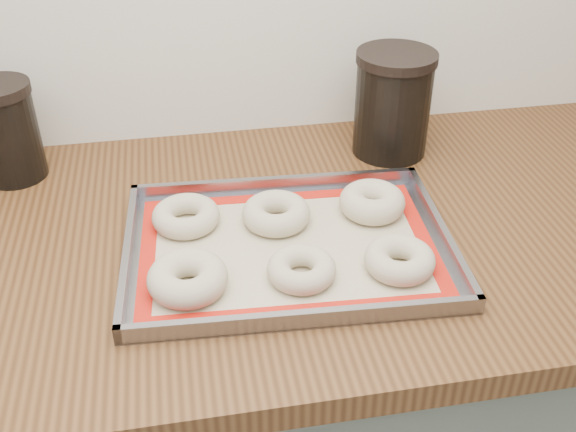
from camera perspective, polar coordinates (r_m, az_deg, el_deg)
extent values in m
cube|color=brown|center=(1.02, -10.09, -2.71)|extent=(3.06, 0.68, 0.04)
cube|color=gray|center=(0.97, 0.00, -2.84)|extent=(0.48, 0.36, 0.00)
cube|color=gray|center=(1.09, -1.02, 2.73)|extent=(0.46, 0.04, 0.02)
cube|color=gray|center=(0.84, 1.34, -8.72)|extent=(0.46, 0.04, 0.02)
cube|color=gray|center=(0.96, -13.41, -3.15)|extent=(0.03, 0.33, 0.02)
cube|color=gray|center=(1.01, 12.82, -1.26)|extent=(0.03, 0.33, 0.02)
cube|color=#C6B793|center=(0.97, 0.00, -2.71)|extent=(0.44, 0.31, 0.00)
cube|color=red|center=(1.07, -0.87, 1.62)|extent=(0.42, 0.05, 0.00)
cube|color=red|center=(0.86, 1.09, -7.97)|extent=(0.42, 0.05, 0.00)
cube|color=red|center=(0.97, -11.82, -3.45)|extent=(0.04, 0.25, 0.00)
cube|color=red|center=(1.00, 11.35, -1.77)|extent=(0.04, 0.25, 0.00)
torus|color=#BEB093|center=(0.89, -8.49, -5.24)|extent=(0.14, 0.14, 0.04)
torus|color=#BEB093|center=(0.90, 1.15, -4.52)|extent=(0.10, 0.10, 0.03)
torus|color=#BEB093|center=(0.93, 9.43, -3.68)|extent=(0.12, 0.12, 0.03)
torus|color=#BEB093|center=(1.01, -8.63, 0.00)|extent=(0.11, 0.11, 0.03)
torus|color=#BEB093|center=(1.01, -1.00, 0.23)|extent=(0.13, 0.13, 0.04)
torus|color=#BEB093|center=(1.04, 7.14, 1.19)|extent=(0.12, 0.12, 0.04)
cylinder|color=black|center=(1.20, -22.66, 6.25)|extent=(0.10, 0.10, 0.15)
cylinder|color=black|center=(1.20, 8.81, 9.01)|extent=(0.13, 0.13, 0.17)
cylinder|color=black|center=(1.16, 9.22, 13.12)|extent=(0.14, 0.14, 0.02)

